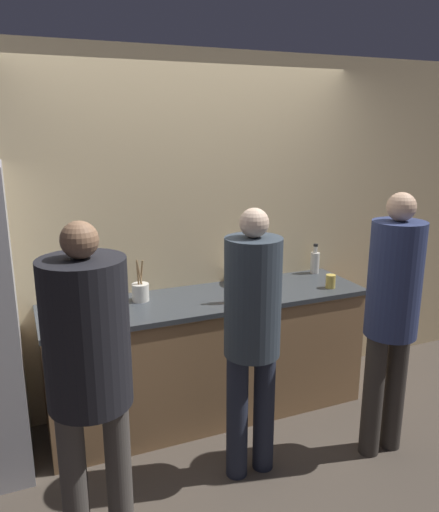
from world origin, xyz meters
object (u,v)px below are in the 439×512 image
(person_center, at_px, (252,325))
(cup_yellow, at_px, (331,281))
(bottle_red, at_px, (229,289))
(fruit_bowl, at_px, (251,277))
(person_right, at_px, (392,307))
(bottle_clear, at_px, (315,262))
(utensil_crock, at_px, (140,291))
(person_left, at_px, (88,359))

(person_center, distance_m, cup_yellow, 1.08)
(bottle_red, distance_m, cup_yellow, 0.83)
(fruit_bowl, bearing_deg, person_right, -65.56)
(person_right, xyz_separation_m, bottle_clear, (0.14, 1.07, 0.00))
(utensil_crock, relative_size, bottle_clear, 1.19)
(utensil_crock, bearing_deg, person_left, -115.86)
(fruit_bowl, xyz_separation_m, bottle_red, (-0.33, -0.33, 0.05))
(person_center, distance_m, utensil_crock, 0.94)
(person_right, height_order, cup_yellow, person_right)
(bottle_clear, bearing_deg, person_right, -97.46)
(bottle_red, xyz_separation_m, cup_yellow, (0.83, 0.01, -0.05))
(fruit_bowl, bearing_deg, cup_yellow, -33.10)
(cup_yellow, bearing_deg, utensil_crock, 168.81)
(cup_yellow, bearing_deg, bottle_clear, 74.47)
(person_left, distance_m, person_right, 1.84)
(person_left, height_order, bottle_red, person_left)
(person_center, bearing_deg, bottle_red, 80.13)
(person_center, relative_size, bottle_red, 6.53)
(person_center, distance_m, bottle_red, 0.56)
(person_center, distance_m, bottle_clear, 1.38)
(person_center, bearing_deg, person_left, -167.65)
(bottle_red, relative_size, bottle_clear, 1.03)
(utensil_crock, height_order, bottle_red, utensil_crock)
(utensil_crock, xyz_separation_m, bottle_clear, (1.48, 0.10, 0.03))
(person_left, distance_m, cup_yellow, 2.03)
(cup_yellow, bearing_deg, person_right, -92.96)
(person_center, bearing_deg, fruit_bowl, 64.27)
(person_center, xyz_separation_m, person_right, (0.89, -0.14, 0.03))
(person_center, height_order, fruit_bowl, person_center)
(bottle_clear, bearing_deg, fruit_bowl, -175.40)
(fruit_bowl, height_order, utensil_crock, utensil_crock)
(cup_yellow, bearing_deg, bottle_red, -179.65)
(person_left, bearing_deg, fruit_bowl, 38.33)
(fruit_bowl, distance_m, cup_yellow, 0.60)
(fruit_bowl, distance_m, bottle_red, 0.47)
(person_left, bearing_deg, cup_yellow, 22.12)
(person_right, relative_size, fruit_bowl, 4.82)
(person_left, bearing_deg, person_center, 12.35)
(person_right, relative_size, bottle_red, 6.76)
(bottle_red, distance_m, bottle_clear, 1.01)
(fruit_bowl, bearing_deg, utensil_crock, -176.47)
(person_left, xyz_separation_m, bottle_clear, (1.98, 1.14, -0.03))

